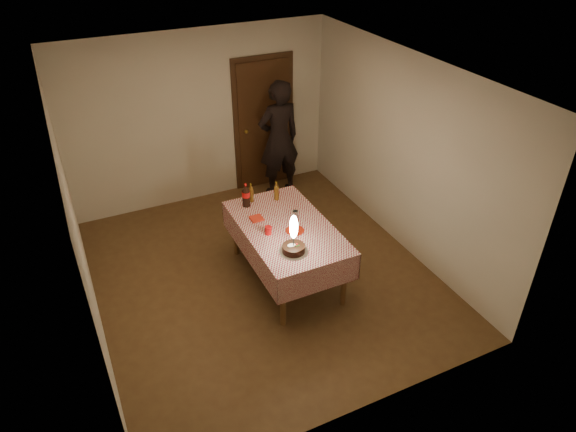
% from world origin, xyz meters
% --- Properties ---
extents(ground, '(4.00, 4.50, 0.01)m').
position_xyz_m(ground, '(0.00, 0.00, 0.00)').
color(ground, brown).
rests_on(ground, ground).
extents(room_shell, '(4.04, 4.54, 2.62)m').
position_xyz_m(room_shell, '(0.03, 0.08, 1.65)').
color(room_shell, beige).
rests_on(room_shell, ground).
extents(dining_table, '(1.02, 1.72, 0.78)m').
position_xyz_m(dining_table, '(0.26, -0.17, 0.67)').
color(dining_table, brown).
rests_on(dining_table, ground).
extents(birthday_cake, '(0.32, 0.32, 0.48)m').
position_xyz_m(birthday_cake, '(0.11, -0.67, 0.90)').
color(birthday_cake, white).
rests_on(birthday_cake, dining_table).
extents(red_plate, '(0.22, 0.22, 0.01)m').
position_xyz_m(red_plate, '(0.31, -0.31, 0.78)').
color(red_plate, '#AA1E0B').
rests_on(red_plate, dining_table).
extents(red_cup, '(0.08, 0.08, 0.10)m').
position_xyz_m(red_cup, '(-0.00, -0.23, 0.83)').
color(red_cup, '#BB0D0E').
rests_on(red_cup, dining_table).
extents(clear_cup, '(0.07, 0.07, 0.09)m').
position_xyz_m(clear_cup, '(0.44, -0.05, 0.82)').
color(clear_cup, silver).
rests_on(clear_cup, dining_table).
extents(napkin_stack, '(0.15, 0.15, 0.02)m').
position_xyz_m(napkin_stack, '(-0.01, 0.12, 0.79)').
color(napkin_stack, red).
rests_on(napkin_stack, dining_table).
extents(cola_bottle, '(0.10, 0.10, 0.32)m').
position_xyz_m(cola_bottle, '(-0.00, 0.46, 0.93)').
color(cola_bottle, black).
rests_on(cola_bottle, dining_table).
extents(amber_bottle_left, '(0.06, 0.06, 0.26)m').
position_xyz_m(amber_bottle_left, '(0.10, 0.54, 0.90)').
color(amber_bottle_left, '#5B380F').
rests_on(amber_bottle_left, dining_table).
extents(amber_bottle_right, '(0.06, 0.06, 0.26)m').
position_xyz_m(amber_bottle_right, '(0.41, 0.45, 0.90)').
color(amber_bottle_right, '#5B380F').
rests_on(amber_bottle_right, dining_table).
extents(photographer, '(0.69, 0.48, 1.85)m').
position_xyz_m(photographer, '(1.09, 1.85, 0.93)').
color(photographer, black).
rests_on(photographer, ground).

